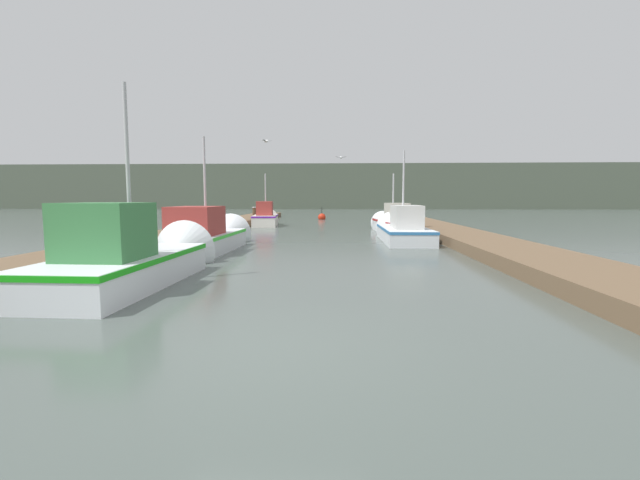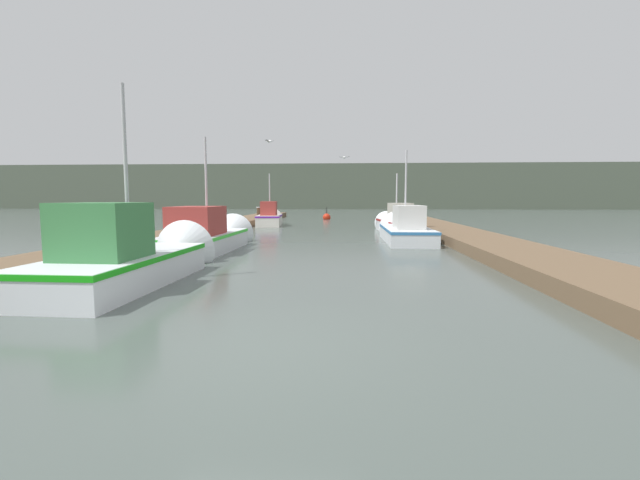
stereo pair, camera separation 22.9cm
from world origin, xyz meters
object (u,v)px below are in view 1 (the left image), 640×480
object	(u,v)px
mooring_piling_0	(255,216)
mooring_piling_2	(419,220)
fishing_boat_1	(209,235)
mooring_piling_1	(125,244)
seagull_1	(341,157)
seagull_lead	(266,141)
channel_buoy	(322,217)
fishing_boat_2	(401,229)
fishing_boat_0	(138,258)
fishing_boat_4	(266,217)
fishing_boat_3	(392,223)

from	to	relation	value
mooring_piling_0	mooring_piling_2	world-z (taller)	mooring_piling_2
fishing_boat_1	mooring_piling_1	world-z (taller)	fishing_boat_1
seagull_1	seagull_lead	bearing A→B (deg)	39.91
channel_buoy	mooring_piling_1	bearing A→B (deg)	-100.41
mooring_piling_2	channel_buoy	size ratio (longest dim) A/B	1.24
fishing_boat_1	fishing_boat_2	distance (m)	8.00
fishing_boat_1	mooring_piling_1	distance (m)	3.43
fishing_boat_1	channel_buoy	size ratio (longest dim) A/B	5.16
seagull_1	fishing_boat_1	bearing A→B (deg)	62.88
mooring_piling_0	seagull_1	world-z (taller)	seagull_1
fishing_boat_0	mooring_piling_0	size ratio (longest dim) A/B	4.73
fishing_boat_4	mooring_piling_2	bearing A→B (deg)	-43.16
fishing_boat_0	fishing_boat_1	distance (m)	5.63
fishing_boat_0	mooring_piling_1	distance (m)	2.92
mooring_piling_0	mooring_piling_2	xyz separation A→B (m)	(9.42, -7.08, 0.12)
fishing_boat_1	fishing_boat_3	bearing A→B (deg)	48.71
fishing_boat_3	mooring_piling_0	distance (m)	9.98
fishing_boat_2	seagull_1	world-z (taller)	seagull_1
mooring_piling_2	seagull_lead	world-z (taller)	seagull_lead
mooring_piling_0	seagull_1	bearing A→B (deg)	-42.69
mooring_piling_1	fishing_boat_4	bearing A→B (deg)	86.17
fishing_boat_4	mooring_piling_1	size ratio (longest dim) A/B	4.70
fishing_boat_2	seagull_lead	xyz separation A→B (m)	(-6.01, 1.78, 3.94)
seagull_1	channel_buoy	bearing A→B (deg)	-81.36
fishing_boat_2	fishing_boat_3	xyz separation A→B (m)	(0.14, 4.23, 0.04)
fishing_boat_4	fishing_boat_1	bearing A→B (deg)	-94.64
mooring_piling_0	mooring_piling_1	world-z (taller)	mooring_piling_0
fishing_boat_0	mooring_piling_0	distance (m)	19.13
fishing_boat_0	seagull_lead	distance (m)	11.84
seagull_lead	seagull_1	world-z (taller)	seagull_lead
mooring_piling_0	seagull_lead	world-z (taller)	seagull_lead
fishing_boat_0	seagull_1	distance (m)	14.93
seagull_lead	channel_buoy	bearing A→B (deg)	23.57
mooring_piling_0	mooring_piling_2	distance (m)	11.78
fishing_boat_0	fishing_boat_1	bearing A→B (deg)	93.32
fishing_boat_3	channel_buoy	xyz separation A→B (m)	(-4.23, 12.58, -0.30)
fishing_boat_1	seagull_lead	xyz separation A→B (m)	(1.06, 5.53, 3.90)
fishing_boat_2	fishing_boat_4	xyz separation A→B (m)	(-7.36, 9.16, 0.07)
fishing_boat_1	fishing_boat_3	xyz separation A→B (m)	(7.21, 7.98, -0.00)
fishing_boat_2	fishing_boat_0	bearing A→B (deg)	-126.67
fishing_boat_4	seagull_lead	world-z (taller)	seagull_lead
fishing_boat_0	channel_buoy	distance (m)	26.33
fishing_boat_4	seagull_1	size ratio (longest dim) A/B	8.95
mooring_piling_0	mooring_piling_1	distance (m)	16.61
fishing_boat_1	fishing_boat_2	bearing A→B (deg)	28.75
seagull_1	fishing_boat_3	bearing A→B (deg)	175.47
mooring_piling_0	channel_buoy	distance (m)	8.21
mooring_piling_1	channel_buoy	bearing A→B (deg)	79.59
fishing_boat_2	mooring_piling_1	xyz separation A→B (m)	(-8.44, -6.89, 0.09)
mooring_piling_0	seagull_lead	bearing A→B (deg)	-74.63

